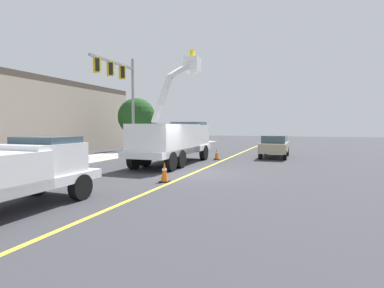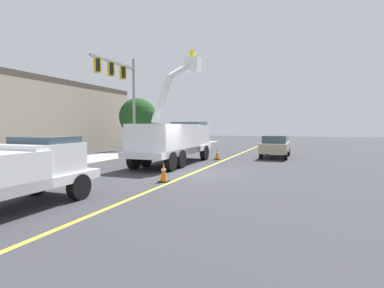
% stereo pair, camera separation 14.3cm
% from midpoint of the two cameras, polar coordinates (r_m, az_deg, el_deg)
% --- Properties ---
extents(ground, '(120.00, 120.00, 0.00)m').
position_cam_midpoint_polar(ground, '(15.41, 0.04, -5.53)').
color(ground, '#38383D').
extents(sidewalk_far_side, '(60.06, 4.69, 0.12)m').
position_cam_midpoint_polar(sidewalk_far_side, '(20.25, -24.28, -3.51)').
color(sidewalk_far_side, '#B2ADA3').
rests_on(sidewalk_far_side, ground).
extents(lane_centre_stripe, '(49.99, 1.07, 0.01)m').
position_cam_midpoint_polar(lane_centre_stripe, '(15.41, 0.04, -5.51)').
color(lane_centre_stripe, yellow).
rests_on(lane_centre_stripe, ground).
extents(utility_bucket_truck, '(8.24, 2.79, 7.19)m').
position_cam_midpoint_polar(utility_bucket_truck, '(19.03, -3.61, 1.05)').
color(utility_bucket_truck, white).
rests_on(utility_bucket_truck, ground).
extents(service_pickup_truck, '(5.64, 2.27, 2.06)m').
position_cam_midpoint_polar(service_pickup_truck, '(9.80, -32.40, -4.59)').
color(service_pickup_truck, white).
rests_on(service_pickup_truck, ground).
extents(passing_minivan, '(4.83, 2.02, 1.69)m').
position_cam_midpoint_polar(passing_minivan, '(23.92, 15.29, -0.12)').
color(passing_minivan, tan).
rests_on(passing_minivan, ground).
extents(traffic_cone_mid_front, '(0.40, 0.40, 0.86)m').
position_cam_midpoint_polar(traffic_cone_mid_front, '(12.95, -5.57, -5.35)').
color(traffic_cone_mid_front, black).
rests_on(traffic_cone_mid_front, ground).
extents(traffic_cone_mid_rear, '(0.40, 0.40, 0.83)m').
position_cam_midpoint_polar(traffic_cone_mid_rear, '(21.52, 4.53, -1.90)').
color(traffic_cone_mid_rear, black).
rests_on(traffic_cone_mid_rear, ground).
extents(traffic_signal_mast, '(5.37, 0.62, 7.84)m').
position_cam_midpoint_polar(traffic_signal_mast, '(23.91, -13.42, 10.69)').
color(traffic_signal_mast, gray).
rests_on(traffic_signal_mast, ground).
extents(street_tree_right, '(3.61, 3.61, 5.09)m').
position_cam_midpoint_polar(street_tree_right, '(29.41, -10.58, 5.08)').
color(street_tree_right, brown).
rests_on(street_tree_right, ground).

